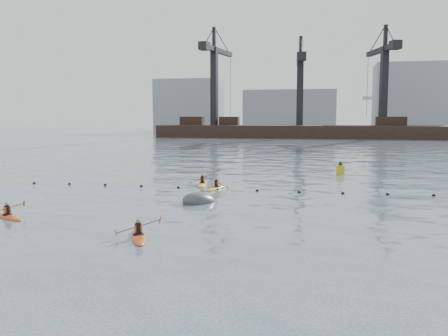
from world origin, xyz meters
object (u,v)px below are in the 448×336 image
(kayaker_3, at_px, (216,188))
(kayaker_2, at_px, (7,216))
(kayaker_5, at_px, (202,184))
(nav_buoy, at_px, (340,169))
(mooring_buoy, at_px, (200,202))
(kayaker_0, at_px, (138,236))

(kayaker_3, bearing_deg, kayaker_2, -111.35)
(kayaker_2, xyz_separation_m, kayaker_5, (7.25, 13.73, 0.01))
(kayaker_3, distance_m, kayaker_5, 2.24)
(kayaker_5, relative_size, nav_buoy, 2.24)
(kayaker_5, relative_size, mooring_buoy, 1.26)
(kayaker_5, xyz_separation_m, nav_buoy, (10.89, 9.51, 0.33))
(mooring_buoy, xyz_separation_m, nav_buoy, (9.21, 16.85, 0.43))
(kayaker_0, height_order, nav_buoy, nav_buoy)
(kayaker_0, height_order, kayaker_5, kayaker_5)
(nav_buoy, bearing_deg, mooring_buoy, -118.67)
(kayaker_0, xyz_separation_m, kayaker_3, (0.30, 14.68, -0.00))
(kayaker_5, bearing_deg, mooring_buoy, -85.07)
(kayaker_2, xyz_separation_m, nav_buoy, (18.13, 23.23, 0.34))
(kayaker_5, bearing_deg, kayaker_3, -55.77)
(nav_buoy, bearing_deg, kayaker_3, -130.04)
(kayaker_0, relative_size, kayaker_3, 0.99)
(kayaker_0, bearing_deg, mooring_buoy, 61.63)
(mooring_buoy, bearing_deg, kayaker_5, 102.84)
(kayaker_0, height_order, kayaker_3, kayaker_3)
(kayaker_3, height_order, mooring_buoy, kayaker_3)
(kayaker_3, xyz_separation_m, nav_buoy, (9.38, 11.17, 0.34))
(mooring_buoy, relative_size, nav_buoy, 1.77)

